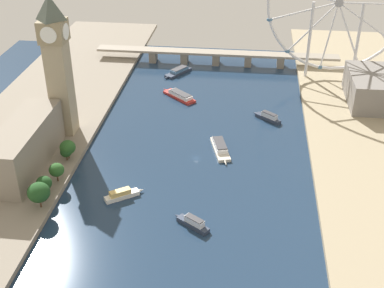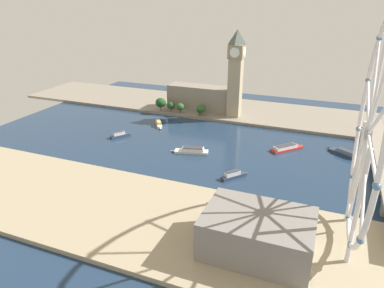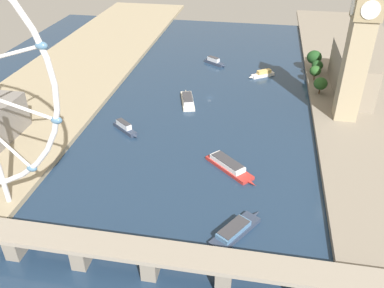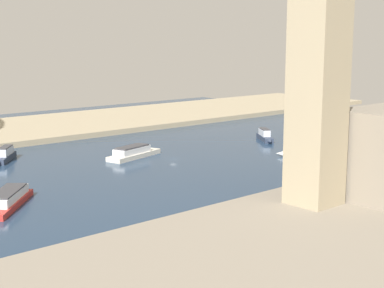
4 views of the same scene
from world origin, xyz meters
TOP-DOWN VIEW (x-y plane):
  - ground_plane at (0.00, 0.00)m, footprint 402.37×402.37m
  - riverbank_left at (-116.18, 0.00)m, footprint 90.00×520.00m
  - riverbank_right at (116.18, 0.00)m, footprint 90.00×520.00m
  - clock_tower at (-90.26, 19.46)m, footprint 16.64×16.64m
  - parliament_block at (-99.40, -24.96)m, footprint 22.00×72.83m
  - tree_row_embankment at (-77.12, -43.65)m, footprint 12.31×60.54m
  - river_bridge at (0.00, 160.87)m, footprint 214.37×12.50m
  - tour_boat_0 at (14.37, 11.12)m, footprint 15.37×34.06m
  - tour_boat_1 at (-36.28, -46.24)m, footprint 21.06×16.08m
  - tour_boat_2 at (-22.62, 86.49)m, footprint 29.69×27.58m
  - tour_boat_3 at (-30.40, 134.63)m, footprint 21.35×29.33m
  - tour_boat_4 at (5.56, -66.61)m, footprint 20.55×15.49m
  - tour_boat_5 at (45.16, 57.51)m, footprint 20.69×17.70m

SIDE VIEW (x-z plane):
  - ground_plane at x=0.00m, z-range 0.00..0.00m
  - riverbank_left at x=-116.18m, z-range 0.00..3.00m
  - riverbank_right at x=116.18m, z-range 0.00..3.00m
  - tour_boat_3 at x=-30.40m, z-range -0.44..4.42m
  - tour_boat_2 at x=-22.62m, z-range -0.36..4.57m
  - tour_boat_1 at x=-36.28m, z-range -0.51..4.85m
  - tour_boat_0 at x=14.37m, z-range -0.47..4.89m
  - tour_boat_4 at x=5.56m, z-range -0.63..5.49m
  - tour_boat_5 at x=45.16m, z-range -0.60..5.51m
  - river_bridge at x=0.00m, z-range 2.60..14.11m
  - tree_row_embankment at x=-77.12m, z-range 3.76..18.86m
  - parliament_block at x=-99.40m, z-range 3.00..30.59m
  - clock_tower at x=-90.26m, z-range 5.02..96.96m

